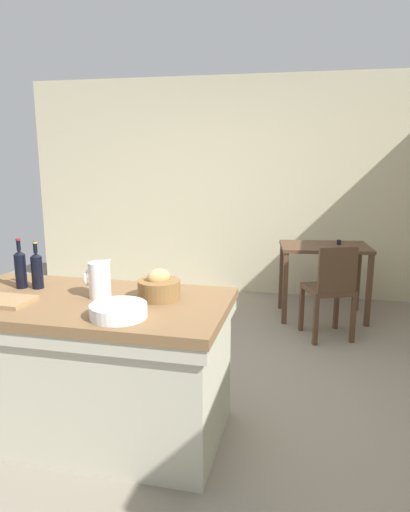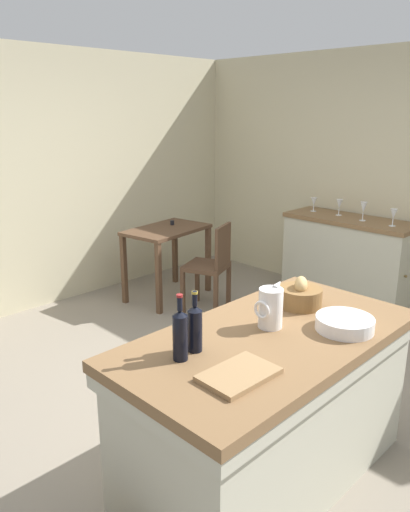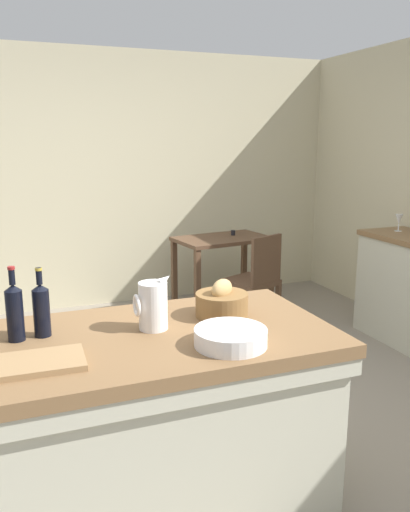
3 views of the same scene
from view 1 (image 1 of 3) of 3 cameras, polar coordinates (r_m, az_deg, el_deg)
name	(u,v)px [view 1 (image 1 of 3)]	position (r m, az deg, el deg)	size (l,w,h in m)	color
ground_plane	(184,385)	(3.72, -2.61, -15.32)	(6.76, 6.76, 0.00)	gray
wall_back	(239,187)	(5.85, 4.12, 8.27)	(5.32, 0.12, 2.60)	beige
island_table	(90,362)	(3.06, -13.74, -12.26)	(1.70, 0.89, 0.87)	brown
writing_desk	(324,257)	(5.09, 14.19, -0.17)	(0.97, 0.68, 0.83)	#513826
wooden_chair	(331,288)	(4.53, 14.92, -3.76)	(0.52, 0.52, 0.91)	#513826
pitcher	(99,279)	(2.91, -12.62, -2.77)	(0.17, 0.13, 0.26)	white
wash_bowl	(118,311)	(2.56, -10.39, -6.50)	(0.31, 0.31, 0.07)	white
bread_basket	(159,288)	(2.83, -5.55, -3.85)	(0.25, 0.25, 0.18)	brown
cutting_board	(3,301)	(3.00, -23.21, -4.97)	(0.34, 0.23, 0.02)	#99754C
wine_bottle_dark	(37,269)	(3.20, -19.60, -1.54)	(0.07, 0.07, 0.31)	black
wine_bottle_amber	(20,268)	(3.25, -21.36, -1.36)	(0.07, 0.07, 0.32)	black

